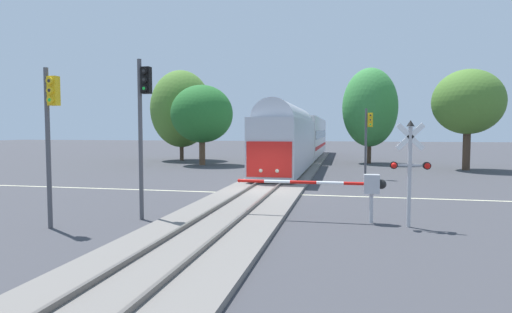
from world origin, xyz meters
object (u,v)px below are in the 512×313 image
object	(u,v)px
traffic_signal_median	(143,113)
crossing_signal_mast	(410,162)
commuter_train	(302,136)
crossing_gate_near	(355,185)
traffic_signal_far_side	(368,132)
elm_centre_background	(370,108)
oak_behind_train	(202,114)
pine_left_background	(181,109)
maple_right_background	(468,102)
traffic_signal_near_left	(50,121)

from	to	relation	value
traffic_signal_median	crossing_signal_mast	bearing A→B (deg)	4.41
commuter_train	crossing_gate_near	world-z (taller)	commuter_train
traffic_signal_far_side	elm_centre_background	xyz separation A→B (m)	(0.89, 14.31, 2.43)
crossing_gate_near	oak_behind_train	size ratio (longest dim) A/B	0.72
crossing_gate_near	traffic_signal_far_side	bearing A→B (deg)	85.31
traffic_signal_median	pine_left_background	bearing A→B (deg)	109.37
commuter_train	oak_behind_train	distance (m)	10.64
maple_right_background	crossing_gate_near	bearing A→B (deg)	-113.09
crossing_gate_near	elm_centre_background	world-z (taller)	elm_centre_background
elm_centre_background	pine_left_background	bearing A→B (deg)	179.30
traffic_signal_median	maple_right_background	xyz separation A→B (m)	(17.72, 24.35, 1.75)
pine_left_background	elm_centre_background	world-z (taller)	pine_left_background
crossing_signal_mast	traffic_signal_near_left	world-z (taller)	traffic_signal_near_left
crossing_gate_near	maple_right_background	distance (m)	25.52
traffic_signal_near_left	oak_behind_train	size ratio (longest dim) A/B	0.71
commuter_train	traffic_signal_near_left	bearing A→B (deg)	-99.95
maple_right_background	elm_centre_background	distance (m)	9.73
crossing_signal_mast	traffic_signal_median	xyz separation A→B (m)	(-9.72, -0.75, 1.76)
pine_left_background	oak_behind_train	size ratio (longest dim) A/B	1.30
commuter_train	maple_right_background	world-z (taller)	maple_right_background
traffic_signal_near_left	maple_right_background	size ratio (longest dim) A/B	0.65
maple_right_background	commuter_train	bearing A→B (deg)	161.08
crossing_gate_near	maple_right_background	size ratio (longest dim) A/B	0.65
crossing_gate_near	traffic_signal_near_left	world-z (taller)	traffic_signal_near_left
crossing_gate_near	traffic_signal_median	size ratio (longest dim) A/B	0.92
traffic_signal_near_left	traffic_signal_far_side	size ratio (longest dim) A/B	1.13
pine_left_background	commuter_train	bearing A→B (deg)	-4.57
traffic_signal_far_side	crossing_gate_near	bearing A→B (deg)	-94.69
elm_centre_background	commuter_train	bearing A→B (deg)	-173.01
traffic_signal_near_left	maple_right_background	world-z (taller)	maple_right_background
traffic_signal_near_left	crossing_signal_mast	bearing A→B (deg)	12.68
crossing_gate_near	oak_behind_train	bearing A→B (deg)	121.01
traffic_signal_near_left	commuter_train	bearing A→B (deg)	80.05
traffic_signal_far_side	traffic_signal_median	world-z (taller)	traffic_signal_median
traffic_signal_median	elm_centre_background	distance (m)	31.86
traffic_signal_median	traffic_signal_far_side	bearing A→B (deg)	60.32
traffic_signal_median	crossing_gate_near	bearing A→B (deg)	8.87
crossing_signal_mast	maple_right_background	distance (m)	25.16
traffic_signal_near_left	oak_behind_train	world-z (taller)	oak_behind_train
crossing_signal_mast	traffic_signal_near_left	bearing A→B (deg)	-167.32
commuter_train	traffic_signal_median	world-z (taller)	traffic_signal_median
crossing_signal_mast	oak_behind_train	distance (m)	28.95
commuter_train	crossing_signal_mast	size ratio (longest dim) A/B	11.04
traffic_signal_far_side	oak_behind_train	xyz separation A→B (m)	(-15.34, 8.82, 1.69)
pine_left_background	maple_right_background	size ratio (longest dim) A/B	1.18
crossing_signal_mast	maple_right_background	world-z (taller)	maple_right_background
crossing_gate_near	crossing_signal_mast	distance (m)	2.13
pine_left_background	maple_right_background	distance (m)	29.09
crossing_signal_mast	oak_behind_train	size ratio (longest dim) A/B	0.48
commuter_train	crossing_gate_near	size ratio (longest dim) A/B	7.41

